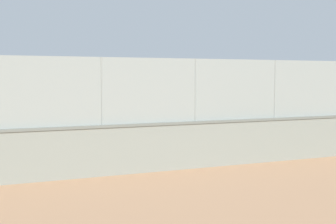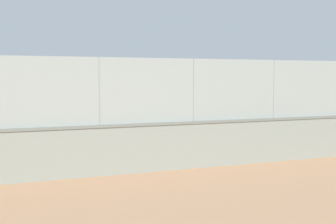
# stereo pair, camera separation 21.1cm
# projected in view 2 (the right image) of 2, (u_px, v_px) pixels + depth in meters

# --- Properties ---
(ground_plane) EXTENTS (260.00, 260.00, 0.00)m
(ground_plane) POSITION_uv_depth(u_px,v_px,m) (135.00, 126.00, 27.21)
(ground_plane) COLOR tan
(perimeter_wall) EXTENTS (31.96, 1.09, 1.56)m
(perimeter_wall) POSITION_uv_depth(u_px,v_px,m) (273.00, 139.00, 15.88)
(perimeter_wall) COLOR gray
(perimeter_wall) RESTS_ON ground_plane
(fence_panel_on_wall) EXTENTS (31.39, 0.80, 2.05)m
(fence_panel_on_wall) POSITION_uv_depth(u_px,v_px,m) (274.00, 89.00, 15.74)
(fence_panel_on_wall) COLOR gray
(fence_panel_on_wall) RESTS_ON perimeter_wall
(player_near_wall_returning) EXTENTS (0.72, 1.17, 1.57)m
(player_near_wall_returning) POSITION_uv_depth(u_px,v_px,m) (102.00, 115.00, 24.39)
(player_near_wall_returning) COLOR #591919
(player_near_wall_returning) RESTS_ON ground_plane
(player_foreground_swinging) EXTENTS (0.93, 0.74, 1.64)m
(player_foreground_swinging) POSITION_uv_depth(u_px,v_px,m) (156.00, 123.00, 19.91)
(player_foreground_swinging) COLOR navy
(player_foreground_swinging) RESTS_ON ground_plane
(player_at_service_line) EXTENTS (0.72, 1.08, 1.67)m
(player_at_service_line) POSITION_uv_depth(u_px,v_px,m) (129.00, 116.00, 22.93)
(player_at_service_line) COLOR navy
(player_at_service_line) RESTS_ON ground_plane
(sports_ball) EXTENTS (0.22, 0.22, 0.22)m
(sports_ball) POSITION_uv_depth(u_px,v_px,m) (136.00, 132.00, 23.48)
(sports_ball) COLOR white
(sports_ball) RESTS_ON ground_plane
(spare_ball_by_wall) EXTENTS (0.13, 0.13, 0.13)m
(spare_ball_by_wall) POSITION_uv_depth(u_px,v_px,m) (248.00, 155.00, 16.69)
(spare_ball_by_wall) COLOR white
(spare_ball_by_wall) RESTS_ON ground_plane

